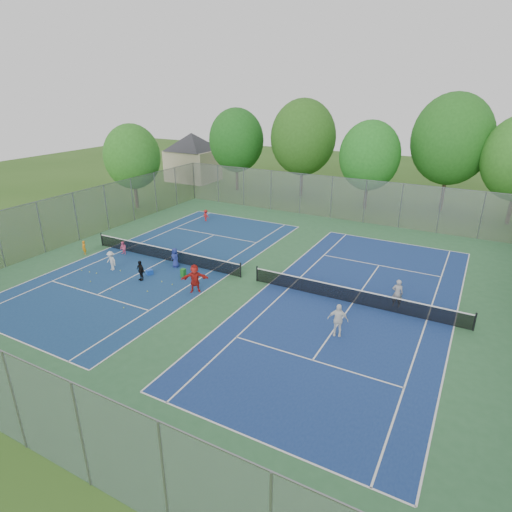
{
  "coord_description": "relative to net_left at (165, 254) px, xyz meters",
  "views": [
    {
      "loc": [
        12.6,
        -22.25,
        11.86
      ],
      "look_at": [
        0.0,
        1.0,
        1.3
      ],
      "focal_mm": 30.0,
      "sensor_mm": 36.0,
      "label": 1
    }
  ],
  "objects": [
    {
      "name": "ground",
      "position": [
        7.0,
        0.0,
        -0.46
      ],
      "size": [
        120.0,
        120.0,
        0.0
      ],
      "primitive_type": "plane",
      "color": "#31581B",
      "rests_on": "ground"
    },
    {
      "name": "court_pad",
      "position": [
        7.0,
        0.0,
        -0.45
      ],
      "size": [
        32.0,
        32.0,
        0.01
      ],
      "primitive_type": "cube",
      "color": "#2F6339",
      "rests_on": "ground"
    },
    {
      "name": "court_left",
      "position": [
        0.0,
        0.0,
        -0.44
      ],
      "size": [
        10.97,
        23.77,
        0.01
      ],
      "primitive_type": "cube",
      "color": "navy",
      "rests_on": "court_pad"
    },
    {
      "name": "court_right",
      "position": [
        14.0,
        0.0,
        -0.44
      ],
      "size": [
        10.97,
        23.77,
        0.01
      ],
      "primitive_type": "cube",
      "color": "navy",
      "rests_on": "court_pad"
    },
    {
      "name": "net_left",
      "position": [
        0.0,
        0.0,
        0.0
      ],
      "size": [
        12.87,
        0.1,
        0.91
      ],
      "primitive_type": "cube",
      "color": "black",
      "rests_on": "ground"
    },
    {
      "name": "net_right",
      "position": [
        14.0,
        0.0,
        0.0
      ],
      "size": [
        12.87,
        0.1,
        0.91
      ],
      "primitive_type": "cube",
      "color": "black",
      "rests_on": "ground"
    },
    {
      "name": "fence_north",
      "position": [
        7.0,
        16.0,
        1.54
      ],
      "size": [
        32.0,
        0.1,
        4.0
      ],
      "primitive_type": "cube",
      "color": "gray",
      "rests_on": "ground"
    },
    {
      "name": "fence_south",
      "position": [
        7.0,
        -16.0,
        1.54
      ],
      "size": [
        32.0,
        0.1,
        4.0
      ],
      "primitive_type": "cube",
      "color": "gray",
      "rests_on": "ground"
    },
    {
      "name": "fence_west",
      "position": [
        -9.0,
        0.0,
        1.54
      ],
      "size": [
        0.1,
        32.0,
        4.0
      ],
      "primitive_type": "cube",
      "rotation": [
        0.0,
        0.0,
        1.57
      ],
      "color": "gray",
      "rests_on": "ground"
    },
    {
      "name": "house",
      "position": [
        -15.0,
        24.0,
        3.76
      ],
      "size": [
        11.03,
        11.03,
        7.3
      ],
      "color": "#B7A88C",
      "rests_on": "ground"
    },
    {
      "name": "tree_nw",
      "position": [
        -7.0,
        22.0,
        5.44
      ],
      "size": [
        6.4,
        6.4,
        9.58
      ],
      "color": "#443326",
      "rests_on": "ground"
    },
    {
      "name": "tree_nl",
      "position": [
        1.0,
        23.0,
        6.09
      ],
      "size": [
        7.2,
        7.2,
        10.69
      ],
      "color": "#443326",
      "rests_on": "ground"
    },
    {
      "name": "tree_nc",
      "position": [
        9.0,
        21.0,
        4.94
      ],
      "size": [
        6.0,
        6.0,
        8.85
      ],
      "color": "#443326",
      "rests_on": "ground"
    },
    {
      "name": "tree_nr",
      "position": [
        16.0,
        24.0,
        6.59
      ],
      "size": [
        7.6,
        7.6,
        11.42
      ],
      "color": "#443326",
      "rests_on": "ground"
    },
    {
      "name": "tree_side_w",
      "position": [
        -12.0,
        10.0,
        4.79
      ],
      "size": [
        5.6,
        5.6,
        8.47
      ],
      "color": "#443326",
      "rests_on": "ground"
    },
    {
      "name": "ball_crate",
      "position": [
        0.72,
        -2.51,
        -0.29
      ],
      "size": [
        0.52,
        0.52,
        0.33
      ],
      "primitive_type": "cube",
      "rotation": [
        0.0,
        0.0,
        -0.43
      ],
      "color": "blue",
      "rests_on": "ground"
    },
    {
      "name": "ball_hopper",
      "position": [
        2.98,
        -1.74,
        -0.17
      ],
      "size": [
        0.31,
        0.31,
        0.58
      ],
      "primitive_type": "cube",
      "rotation": [
        0.0,
        0.0,
        -0.07
      ],
      "color": "#227C23",
      "rests_on": "ground"
    },
    {
      "name": "student_a",
      "position": [
        -6.1,
        -1.99,
        0.08
      ],
      "size": [
        0.43,
        0.31,
        1.07
      ],
      "primitive_type": "imported",
      "rotation": [
        0.0,
        0.0,
        -0.16
      ],
      "color": "orange",
      "rests_on": "ground"
    },
    {
      "name": "student_b",
      "position": [
        -3.5,
        -0.6,
        0.05
      ],
      "size": [
        0.53,
        0.43,
        1.01
      ],
      "primitive_type": "imported",
      "rotation": [
        0.0,
        0.0,
        -0.11
      ],
      "color": "pink",
      "rests_on": "ground"
    },
    {
      "name": "student_c",
      "position": [
        -2.06,
        -3.17,
        0.23
      ],
      "size": [
        0.95,
        0.63,
        1.37
      ],
      "primitive_type": "imported",
      "rotation": [
        0.0,
        0.0,
        -0.15
      ],
      "color": "silver",
      "rests_on": "ground"
    },
    {
      "name": "student_d",
      "position": [
        0.88,
        -3.47,
        0.23
      ],
      "size": [
        0.86,
        0.51,
        1.37
      ],
      "primitive_type": "imported",
      "rotation": [
        0.0,
        0.0,
        -0.23
      ],
      "color": "black",
      "rests_on": "ground"
    },
    {
      "name": "student_e",
      "position": [
        1.48,
        -0.66,
        0.25
      ],
      "size": [
        0.79,
        0.63,
        1.42
      ],
      "primitive_type": "imported",
      "rotation": [
        0.0,
        0.0,
        -0.3
      ],
      "color": "navy",
      "rests_on": "ground"
    },
    {
      "name": "student_f",
      "position": [
        4.99,
        -3.15,
        0.44
      ],
      "size": [
        1.67,
        1.38,
        1.8
      ],
      "primitive_type": "imported",
      "rotation": [
        0.0,
        0.0,
        0.6
      ],
      "color": "red",
      "rests_on": "ground"
    },
    {
      "name": "child_far_baseline",
      "position": [
        -2.91,
        9.42,
        0.09
      ],
      "size": [
        0.79,
        0.57,
        1.1
      ],
      "primitive_type": "imported",
      "rotation": [
        0.0,
        0.0,
        2.89
      ],
      "color": "#AC1918",
      "rests_on": "ground"
    },
    {
      "name": "instructor",
      "position": [
        16.29,
        0.79,
        0.4
      ],
      "size": [
        0.69,
        0.52,
        1.71
      ],
      "primitive_type": "imported",
      "rotation": [
        0.0,
        0.0,
        3.33
      ],
      "color": "gray",
      "rests_on": "ground"
    },
    {
      "name": "teen_court_b",
      "position": [
        14.27,
        -3.75,
        0.43
      ],
      "size": [
        1.11,
        0.67,
        1.77
      ],
      "primitive_type": "imported",
      "rotation": [
        0.0,
        0.0,
        0.25
      ],
      "color": "white",
      "rests_on": "ground"
    },
    {
      "name": "tennis_ball_0",
      "position": [
        2.41,
        -4.63,
        -0.42
      ],
      "size": [
        0.07,
        0.07,
        0.07
      ],
      "primitive_type": "sphere",
      "color": "#C0D932",
      "rests_on": "ground"
    },
    {
      "name": "tennis_ball_1",
      "position": [
        -1.82,
        -5.3,
        -0.42
      ],
      "size": [
        0.07,
        0.07,
        0.07
      ],
      "primitive_type": "sphere",
      "color": "#B2D732",
      "rests_on": "ground"
    },
    {
      "name": "tennis_ball_2",
      "position": [
        -2.49,
        -4.17,
        -0.42
      ],
      "size": [
        0.07,
        0.07,
        0.07
      ],
      "primitive_type": "sphere",
      "color": "#D6EC36",
      "rests_on": "ground"
    },
    {
      "name": "tennis_ball_3",
      "position": [
        3.14,
        -3.11,
        -0.42
      ],
      "size": [
        0.07,
        0.07,
        0.07
      ],
      "primitive_type": "sphere",
      "color": "#A8CC2F",
      "rests_on": "ground"
    },
    {
      "name": "tennis_ball_4",
      "position": [
        -0.01,
        -2.34,
        -0.42
      ],
      "size": [
        0.07,
        0.07,
        0.07
      ],
      "primitive_type": "sphere",
      "color": "#CFE635",
      "rests_on": "ground"
    },
    {
      "name": "tennis_ball_5",
      "position": [
        0.21,
        -5.5,
        -0.42
      ],
      "size": [
        0.07,
        0.07,
        0.07
      ],
      "primitive_type": "sphere",
      "color": "#AAC22D",
      "rests_on": "ground"
    },
    {
      "name": "tennis_ball_6",
      "position": [
        2.65,
        -6.88,
        -0.42
      ],
      "size": [
        0.07,
        0.07,
        0.07
      ],
      "primitive_type": "sphere",
      "color": "#BCE535",
      "rests_on": "ground"
    },
    {
      "name": "tennis_ball_7",
      "position": [
        -1.94,
        -6.41,
        -0.42
      ],
      "size": [
        0.07,
        0.07,
        0.07
      ],
      "primitive_type": "sphere",
      "color": "#BDE735",
      "rests_on": "ground"
    },
    {
      "name": "tennis_ball_8",
      "position": [
        -1.4,
        -3.08,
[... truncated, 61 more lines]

